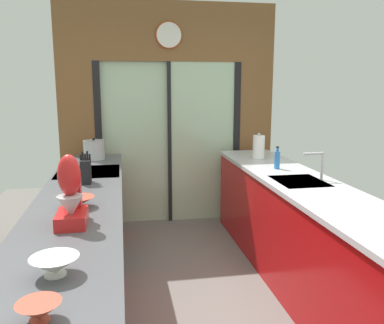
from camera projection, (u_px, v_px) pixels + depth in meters
The scene contains 14 objects.
ground_plane at pixel (195, 288), 3.49m from camera, with size 5.04×7.60×0.02m, color slate.
back_wall_unit at pixel (169, 101), 4.94m from camera, with size 2.64×0.12×2.70m.
left_counter_run at pixel (79, 269), 2.79m from camera, with size 0.62×3.80×0.92m.
right_counter_run at pixel (312, 242), 3.27m from camera, with size 0.62×3.80×0.92m.
sink_faucet at pixel (319, 161), 3.41m from camera, with size 0.19×0.02×0.24m.
oven_range at pixel (91, 219), 3.87m from camera, with size 0.60×0.60×0.92m.
mixing_bowl_near at pixel (39, 311), 1.38m from camera, with size 0.16×0.16×0.07m.
mixing_bowl_mid at pixel (55, 265), 1.72m from camera, with size 0.21×0.21×0.08m.
mixing_bowl_far at pixel (78, 202), 2.67m from camera, with size 0.22×0.22×0.07m.
knife_block at pixel (86, 171), 3.32m from camera, with size 0.09×0.14×0.27m.
stand_mixer at pixel (71, 198), 2.31m from camera, with size 0.17×0.27×0.42m.
stock_pot at pixel (94, 150), 4.39m from camera, with size 0.23×0.23×0.24m.
soap_bottle at pixel (277, 159), 3.89m from camera, with size 0.05×0.05×0.22m.
paper_towel_roll at pixel (259, 147), 4.41m from camera, with size 0.15×0.15×0.29m.
Camera 1 is at (-0.59, -2.56, 1.72)m, focal length 37.61 mm.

